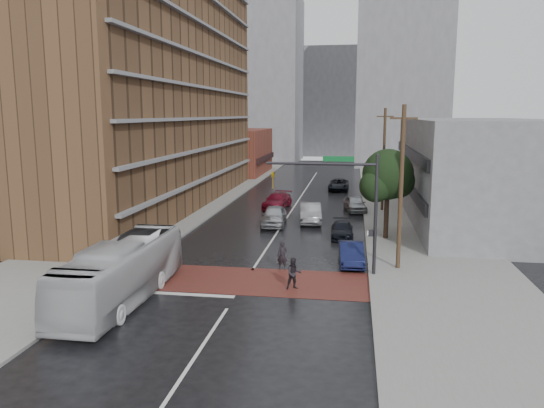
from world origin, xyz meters
The scene contains 24 objects.
ground centered at (0.00, 0.00, 0.00)m, with size 160.00×160.00×0.00m, color black.
crosswalk centered at (0.00, 0.50, 0.01)m, with size 14.00×5.00×0.02m, color maroon.
sidewalk_west centered at (-11.50, 25.00, 0.07)m, with size 9.00×90.00×0.15m, color gray.
sidewalk_east centered at (11.50, 25.00, 0.07)m, with size 9.00×90.00×0.15m, color gray.
apartment_block centered at (-14.00, 24.00, 14.00)m, with size 10.00×44.00×28.00m, color brown.
storefront_west centered at (-12.00, 54.00, 3.50)m, with size 8.00×16.00×7.00m, color brown.
building_east centered at (16.50, 20.00, 4.50)m, with size 11.00×26.00×9.00m, color gray.
distant_tower_west centered at (-14.00, 78.00, 16.00)m, with size 18.00×16.00×32.00m, color gray.
distant_tower_east centered at (14.00, 72.00, 18.00)m, with size 16.00×14.00×36.00m, color gray.
distant_tower_center centered at (0.00, 95.00, 12.00)m, with size 12.00×10.00×24.00m, color gray.
street_tree centered at (8.52, 12.03, 4.73)m, with size 4.20×4.10×6.90m.
signal_mast centered at (5.85, 2.50, 4.73)m, with size 6.50×0.30×7.20m.
utility_pole_near centered at (8.80, 4.00, 5.14)m, with size 1.60×0.26×10.00m.
utility_pole_far centered at (8.80, 24.00, 5.14)m, with size 1.60×0.26×10.00m.
transit_bus centered at (-5.50, -3.75, 1.55)m, with size 2.61×11.16×3.11m, color #BDBDBF.
pedestrian_a centered at (1.80, 3.00, 0.88)m, with size 0.64×0.42×1.76m, color black.
pedestrian_b centered at (2.91, -0.53, 0.88)m, with size 0.85×0.67×1.76m, color black.
car_travel_a centered at (-0.68, 15.80, 0.84)m, with size 1.99×4.94×1.68m, color #AFB2B7.
car_travel_b centered at (2.31, 17.48, 0.85)m, with size 1.80×5.15×1.70m, color #A7A8AE.
car_travel_c centered at (-1.62, 24.21, 0.76)m, with size 2.12×5.23×1.52m, color maroon.
suv_travel centered at (4.15, 37.89, 0.71)m, with size 2.37×5.13×1.43m, color black.
car_parked_near centered at (5.96, 4.82, 0.70)m, with size 1.49×4.27×1.41m, color #121841.
car_parked_mid centered at (5.20, 12.27, 0.60)m, with size 1.69×4.16×1.21m, color black.
car_parked_far centered at (6.18, 23.53, 0.78)m, with size 1.84×4.57×1.56m, color #93979A.
Camera 1 is at (6.00, -28.14, 9.47)m, focal length 35.00 mm.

